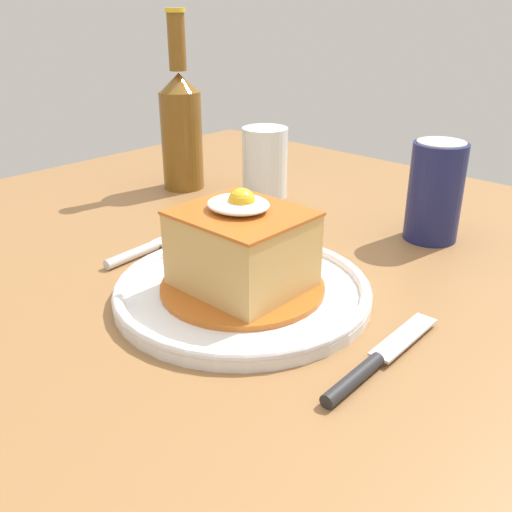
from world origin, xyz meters
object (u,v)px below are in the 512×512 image
Objects in this scene: fork at (146,249)px; soda_can at (435,192)px; main_plate at (243,290)px; drinking_glass at (265,167)px; knife at (369,366)px; beer_bottle_amber at (181,125)px.

soda_can is at bearing 50.63° from fork.
drinking_glass is (-0.20, 0.26, 0.04)m from main_plate.
soda_can is 1.18× the size of drinking_glass.
drinking_glass is (-0.27, -0.02, -0.02)m from soda_can.
fork and knife have the same top height.
main_plate is at bearing -103.11° from soda_can.
knife is 0.46m from drinking_glass.
fork is 0.26m from drinking_glass.
main_plate is 1.57× the size of knife.
fork is at bearing -50.58° from beer_bottle_amber.
knife is 0.55m from beer_bottle_amber.
main_plate is at bearing -51.88° from drinking_glass.
soda_can is (0.06, 0.27, 0.05)m from main_plate.
knife is (0.33, -0.02, -0.00)m from fork.
main_plate is 0.40m from beer_bottle_amber.
soda_can is 0.27m from drinking_glass.
soda_can reaches higher than knife.
main_plate is at bearing -31.91° from beer_bottle_amber.
knife is at bearing -71.33° from soda_can.
fork is 0.28m from beer_bottle_amber.
drinking_glass reaches higher than main_plate.
drinking_glass is (-0.37, 0.28, 0.04)m from knife.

